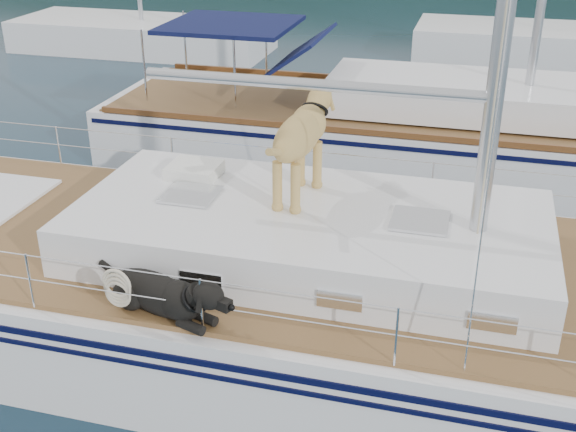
% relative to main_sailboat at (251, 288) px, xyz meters
% --- Properties ---
extents(ground, '(120.00, 120.00, 0.00)m').
position_rel_main_sailboat_xyz_m(ground, '(-0.09, 0.00, -0.69)').
color(ground, black).
rests_on(ground, ground).
extents(main_sailboat, '(12.00, 3.85, 14.01)m').
position_rel_main_sailboat_xyz_m(main_sailboat, '(0.00, 0.00, 0.00)').
color(main_sailboat, white).
rests_on(main_sailboat, ground).
extents(neighbor_sailboat, '(11.00, 3.50, 13.30)m').
position_rel_main_sailboat_xyz_m(neighbor_sailboat, '(0.92, 6.30, -0.06)').
color(neighbor_sailboat, white).
rests_on(neighbor_sailboat, ground).
extents(bg_boat_west, '(8.00, 3.00, 11.65)m').
position_rel_main_sailboat_xyz_m(bg_boat_west, '(-8.09, 14.00, -0.24)').
color(bg_boat_west, white).
rests_on(bg_boat_west, ground).
extents(bg_boat_center, '(7.20, 3.00, 11.65)m').
position_rel_main_sailboat_xyz_m(bg_boat_center, '(3.91, 16.00, -0.24)').
color(bg_boat_center, white).
rests_on(bg_boat_center, ground).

